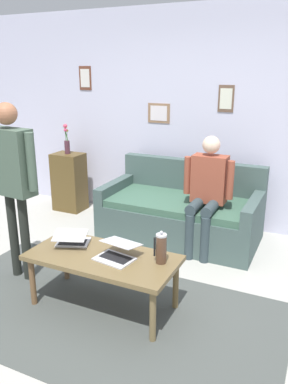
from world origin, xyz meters
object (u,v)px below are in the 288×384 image
Objects in this scene: coffee_table at (103,261)px; person_standing at (12,170)px; laptop_center at (72,240)px; flower_vase at (67,142)px; french_press at (161,248)px; laptop_left at (117,253)px; person_seated at (207,188)px; couch at (181,213)px; side_shelf at (69,182)px.

person_standing is at bearing -5.24° from coffee_table.
flower_vase is (1.34, -1.80, 0.47)m from laptop_center.
coffee_table is at bearing 11.33° from french_press.
french_press reaches higher than laptop_center.
french_press is (-0.48, -0.10, 0.17)m from coffee_table.
laptop_left is 1.47m from person_seated.
french_press is 2.84m from flower_vase.
couch is 1.66m from coffee_table.
french_press is 1.34m from person_seated.
laptop_left is at bearing 176.05° from person_standing.
couch is 1.42× the size of person_seated.
laptop_center is 1.59m from person_seated.
couch is at bearing -88.81° from laptop_left.
side_shelf is 2.04m from person_standing.
coffee_table is 0.52m from french_press.
laptop_left is 0.43× the size of side_shelf.
coffee_table is 0.98× the size of person_seated.
couch is 0.60m from person_seated.
couch is 1.66m from laptop_left.
couch reaches higher than laptop_left.
side_shelf is 0.49× the size of person_standing.
couch reaches higher than side_shelf.
laptop_left is (-0.03, 1.64, 0.22)m from couch.
french_press is (-0.39, 1.56, 0.30)m from couch.
coffee_table is at bearing 86.74° from couch.
laptop_left is at bearing 91.19° from couch.
laptop_center is at bearing 74.14° from couch.
flower_vase is at bearing -45.73° from laptop_left.
side_shelf is 0.64× the size of person_seated.
person_standing is at bearing 111.57° from flower_vase.
laptop_left is 0.21× the size of person_standing.
laptop_left is 2.61m from side_shelf.
person_seated reaches higher than couch.
side_shelf is 2.22m from person_seated.
flower_vase is 0.25× the size of person_standing.
coffee_table is at bearing 72.25° from person_seated.
person_standing is at bearing 55.42° from couch.
side_shelf is (1.69, -1.89, -0.02)m from coffee_table.
laptop_center is at bearing -11.97° from coffee_table.
person_standing reaches higher than couch.
laptop_center is (0.48, -0.06, -0.00)m from laptop_left.
side_shelf is (1.79, -0.23, 0.11)m from couch.
flower_vase is (2.17, -1.78, 0.39)m from french_press.
flower_vase is at bearing -68.43° from person_standing.
flower_vase is (1.79, -0.23, 0.69)m from couch.
flower_vase reaches higher than side_shelf.
couch is at bearing -93.26° from coffee_table.
side_shelf is (1.34, -1.81, -0.11)m from laptop_center.
laptop_left is 1.25m from person_standing.
person_standing reaches higher than flower_vase.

